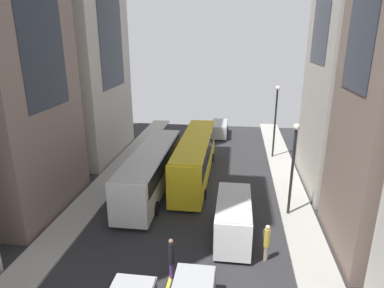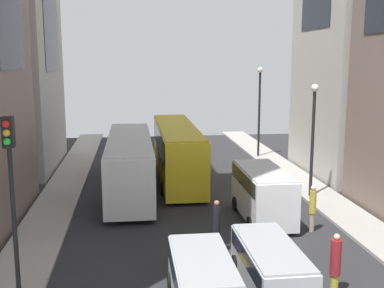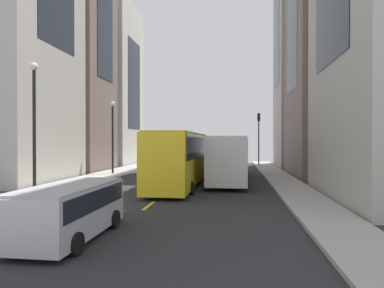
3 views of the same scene
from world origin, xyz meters
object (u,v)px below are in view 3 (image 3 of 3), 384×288
Objects in this scene: delivery_van_white at (162,157)px; car_silver_1 at (189,159)px; car_silver_2 at (211,158)px; traffic_light_near_corner at (259,129)px; car_silver_0 at (69,207)px; pedestrian_waiting_curb at (197,157)px; city_bus_white at (228,154)px; pedestrian_crossing_near at (149,159)px; streetcar_yellow at (182,154)px; pedestrian_crossing_mid at (173,157)px.

delivery_van_white is 1.11× the size of car_silver_1.
traffic_light_near_corner is at bearing -179.27° from car_silver_2.
car_silver_0 reaches higher than car_silver_1.
delivery_van_white is at bearing 62.63° from car_silver_2.
car_silver_2 is at bearing -133.26° from pedestrian_waiting_curb.
car_silver_0 is 1.94× the size of pedestrian_waiting_curb.
pedestrian_waiting_curb is 0.38× the size of traffic_light_near_corner.
city_bus_white reaches higher than pedestrian_crossing_near.
delivery_van_white is at bearing -42.39° from city_bus_white.
car_silver_2 is at bearing -117.37° from delivery_van_white.
traffic_light_near_corner is at bearing -110.48° from streetcar_yellow.
car_silver_1 is at bearing 23.16° from car_silver_2.
pedestrian_crossing_near reaches higher than car_silver_2.
pedestrian_crossing_near reaches higher than car_silver_1.
city_bus_white reaches higher than delivery_van_white.
streetcar_yellow reaches higher than pedestrian_crossing_mid.
delivery_van_white is at bearing -69.07° from streetcar_yellow.
pedestrian_crossing_mid is at bearing 86.55° from pedestrian_crossing_near.
car_silver_2 reaches higher than car_silver_0.
streetcar_yellow reaches higher than pedestrian_waiting_curb.
pedestrian_waiting_curb is at bearing -92.26° from car_silver_0.
city_bus_white is 2.38× the size of delivery_van_white.
streetcar_yellow reaches higher than city_bus_white.
city_bus_white is at bearing 76.92° from traffic_light_near_corner.
car_silver_1 is 9.04m from traffic_light_near_corner.
car_silver_2 is at bearing -94.19° from car_silver_0.
car_silver_1 is at bearing -89.29° from car_silver_0.
pedestrian_waiting_curb is (-1.02, -26.01, 0.28)m from car_silver_0.
streetcar_yellow is 2.11× the size of traffic_light_near_corner.
traffic_light_near_corner reaches higher than pedestrian_waiting_curb.
streetcar_yellow is 3.01× the size of car_silver_2.
city_bus_white is 14.05m from car_silver_1.
car_silver_0 is 2.07× the size of pedestrian_crossing_mid.
pedestrian_waiting_curb reaches higher than pedestrian_crossing_mid.
car_silver_2 is 4.33m from pedestrian_waiting_curb.
pedestrian_crossing_mid is at bearing -63.38° from city_bus_white.
traffic_light_near_corner is at bearing -171.92° from car_silver_1.
pedestrian_waiting_curb is (-1.39, 3.05, 0.34)m from car_silver_1.
car_silver_2 is 6.62m from traffic_light_near_corner.
car_silver_0 is at bearing 95.29° from delivery_van_white.
pedestrian_crossing_near is (1.85, -1.92, -0.31)m from delivery_van_white.
pedestrian_crossing_near is (3.53, 5.17, 0.27)m from car_silver_1.
streetcar_yellow reaches higher than pedestrian_crossing_near.
pedestrian_waiting_curb is 5.13m from pedestrian_crossing_mid.
car_silver_2 is at bearing -92.60° from streetcar_yellow.
car_silver_0 is at bearing 75.38° from traffic_light_near_corner.
car_silver_0 is (-2.03, 21.97, -0.52)m from delivery_van_white.
city_bus_white is 14.44m from car_silver_2.
delivery_van_white is 2.37× the size of pedestrian_crossing_near.
streetcar_yellow is 18.62m from traffic_light_near_corner.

